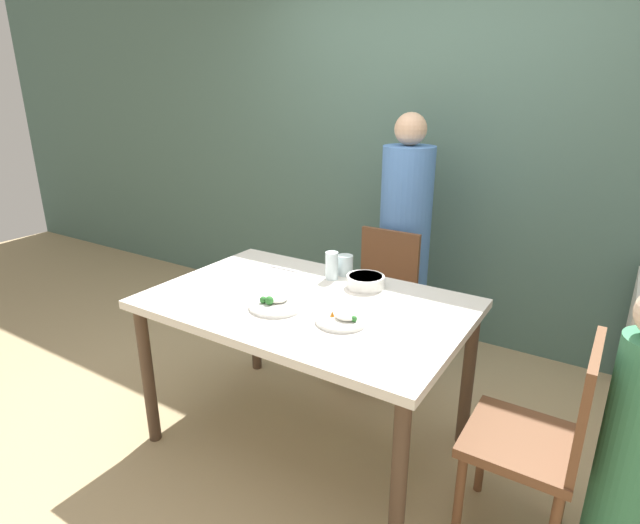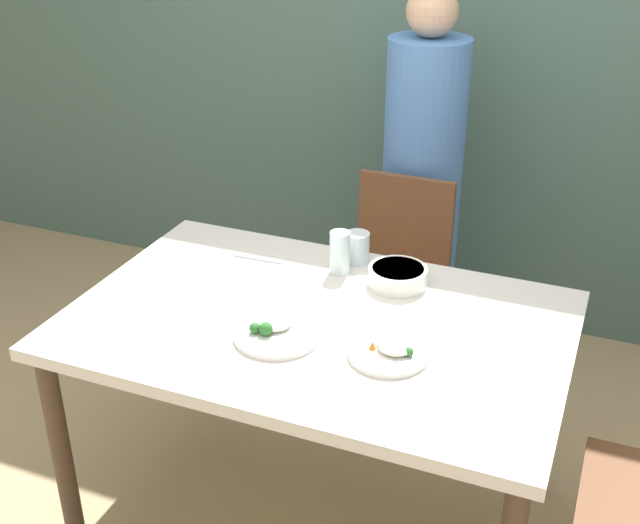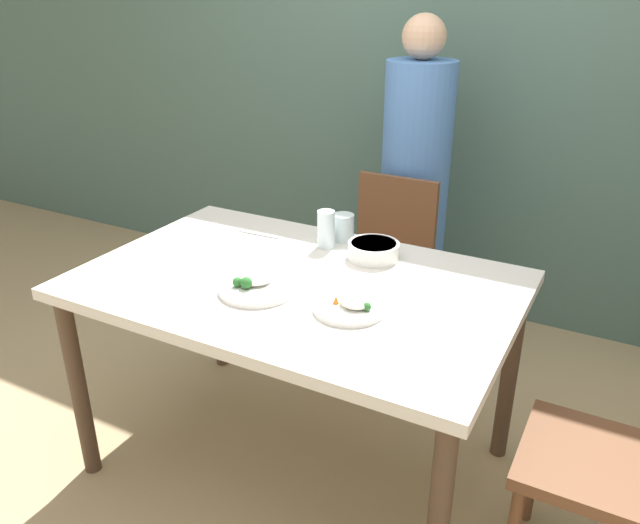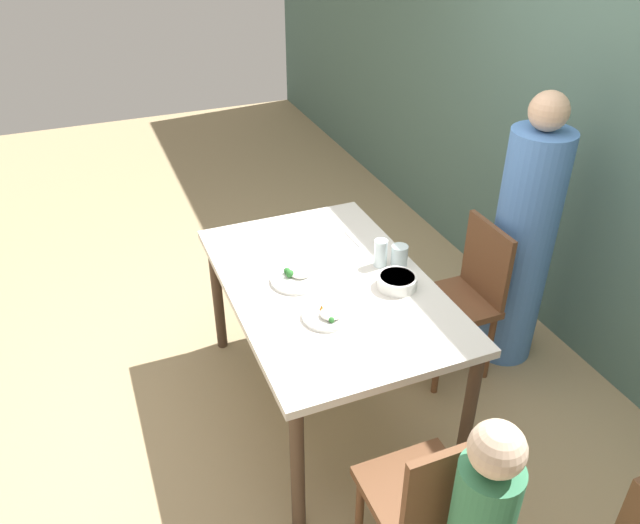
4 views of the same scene
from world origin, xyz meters
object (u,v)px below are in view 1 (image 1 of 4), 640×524
(bowl_curry, at_px, (365,281))
(chair_child_spot, at_px, (542,437))
(person_child, at_px, (632,452))
(plate_rice_adult, at_px, (343,319))
(chair_adult_spot, at_px, (380,298))
(glass_water_tall, at_px, (345,265))
(person_adult, at_px, (404,248))

(bowl_curry, bearing_deg, chair_child_spot, -19.64)
(chair_child_spot, distance_m, person_child, 0.28)
(chair_child_spot, bearing_deg, person_child, 90.00)
(person_child, relative_size, plate_rice_adult, 5.22)
(chair_adult_spot, xyz_separation_m, person_child, (1.35, -0.85, 0.06))
(chair_adult_spot, bearing_deg, bowl_curry, -72.69)
(person_child, bearing_deg, glass_water_tall, 162.47)
(person_child, bearing_deg, bowl_curry, 164.67)
(chair_child_spot, bearing_deg, person_adult, -137.80)
(chair_adult_spot, distance_m, chair_child_spot, 1.37)
(person_adult, bearing_deg, glass_water_tall, -90.91)
(person_child, distance_m, bowl_curry, 1.25)
(person_child, distance_m, plate_rice_adult, 1.11)
(person_adult, distance_m, bowl_curry, 0.88)
(bowl_curry, relative_size, plate_rice_adult, 0.85)
(chair_child_spot, distance_m, bowl_curry, 1.02)
(chair_child_spot, xyz_separation_m, bowl_curry, (-0.91, 0.32, 0.32))
(person_child, xyz_separation_m, plate_rice_adult, (-1.08, -0.07, 0.24))
(person_child, relative_size, glass_water_tall, 10.95)
(person_adult, bearing_deg, chair_child_spot, -47.80)
(person_child, bearing_deg, chair_child_spot, 180.00)
(chair_adult_spot, bearing_deg, glass_water_tall, -91.65)
(person_adult, xyz_separation_m, person_child, (1.35, -1.18, -0.18))
(chair_adult_spot, height_order, person_child, person_child)
(glass_water_tall, bearing_deg, chair_child_spot, -21.59)
(chair_child_spot, height_order, person_adult, person_adult)
(person_adult, relative_size, person_child, 1.38)
(person_child, bearing_deg, plate_rice_adult, -176.12)
(person_adult, relative_size, bowl_curry, 8.44)
(person_child, bearing_deg, chair_adult_spot, 147.84)
(person_child, height_order, glass_water_tall, person_child)
(person_adult, relative_size, plate_rice_adult, 7.19)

